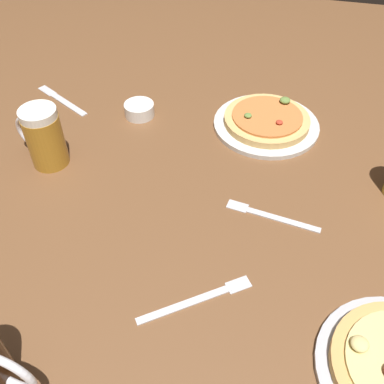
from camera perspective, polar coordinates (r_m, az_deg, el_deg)
The scene contains 7 objects.
ground_plane at distance 0.96m, azimuth -0.00°, elevation -1.48°, with size 2.40×2.40×0.03m, color brown.
pizza_plate_far at distance 1.16m, azimuth 9.71°, elevation 9.06°, with size 0.27×0.27×0.05m.
beer_mug_amber at distance 1.05m, azimuth -18.83°, elevation 6.83°, with size 0.13×0.08×0.15m.
ramekin_sauce at distance 1.19m, azimuth -6.90°, elevation 10.63°, with size 0.08×0.08×0.03m, color white.
fork_left at distance 0.79m, azimuth 0.80°, elevation -13.82°, with size 0.19×0.14×0.01m.
knife_right at distance 1.30m, azimuth -16.66°, elevation 11.48°, with size 0.19×0.12×0.01m.
fork_spare at distance 0.93m, azimuth 10.17°, elevation -3.07°, with size 0.20×0.05×0.01m.
Camera 1 is at (0.16, -0.64, 0.68)m, focal length 40.81 mm.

